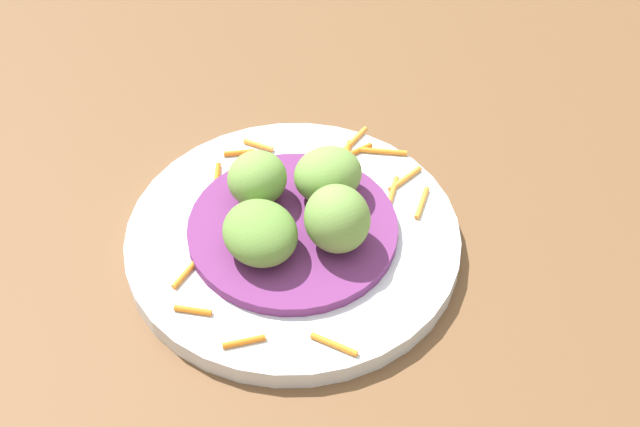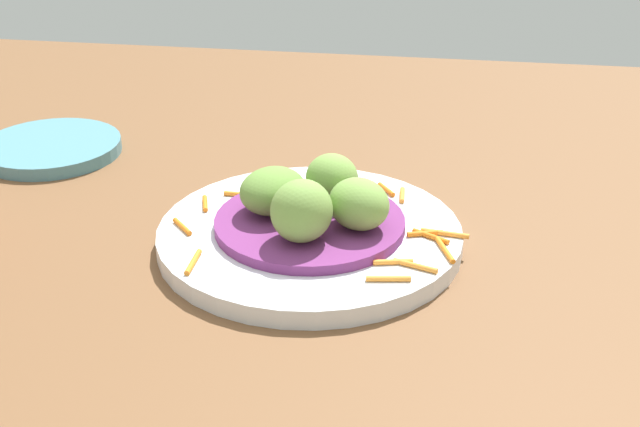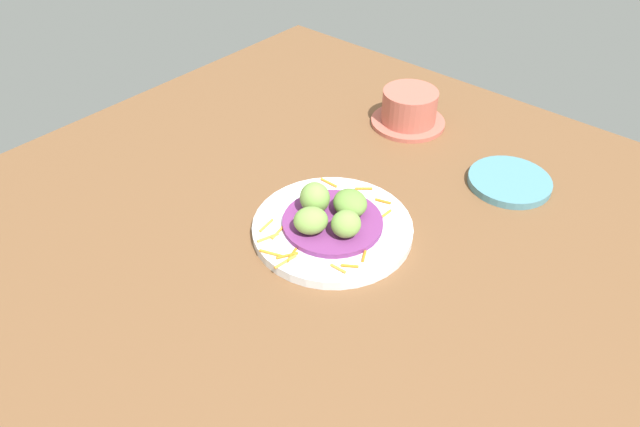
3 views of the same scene
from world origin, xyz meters
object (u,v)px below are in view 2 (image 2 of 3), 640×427
object	(u,v)px
main_plate	(315,237)
guac_scoop_center	(359,204)
side_plate_small	(51,148)
guac_scoop_back	(273,191)
guac_scoop_left	(297,211)
guac_scoop_right	(332,178)

from	to	relation	value
main_plate	guac_scoop_center	bearing A→B (deg)	76.93
guac_scoop_center	side_plate_small	xyz separation A→B (cm)	(-15.02, -31.68, -3.59)
main_plate	guac_scoop_back	xyz separation A→B (cm)	(-0.79, -3.42, 3.32)
guac_scoop_center	guac_scoop_back	size ratio (longest dim) A/B	0.89
guac_scoop_left	side_plate_small	bearing A→B (deg)	-122.72
guac_scoop_right	side_plate_small	size ratio (longest dim) A/B	0.32
guac_scoop_left	side_plate_small	size ratio (longest dim) A/B	0.35
guac_scoop_right	guac_scoop_back	distance (cm)	4.97
guac_scoop_left	guac_scoop_right	world-z (taller)	guac_scoop_left
guac_scoop_back	side_plate_small	distance (cm)	28.44
guac_scoop_left	side_plate_small	distance (cm)	32.88
guac_scoop_right	side_plate_small	world-z (taller)	guac_scoop_right
guac_scoop_back	side_plate_small	size ratio (longest dim) A/B	0.41
guac_scoop_right	guac_scoop_center	bearing A→B (deg)	31.93
main_plate	side_plate_small	size ratio (longest dim) A/B	1.77
main_plate	guac_scoop_right	distance (cm)	4.97
main_plate	guac_scoop_back	distance (cm)	4.83
side_plate_small	main_plate	bearing A→B (deg)	63.28
guac_scoop_right	side_plate_small	xyz separation A→B (cm)	(-10.80, -29.05, -3.63)
guac_scoop_right	guac_scoop_back	xyz separation A→B (cm)	(2.63, -4.22, -0.19)
guac_scoop_back	side_plate_small	xyz separation A→B (cm)	(-13.43, -24.83, -3.43)
main_plate	guac_scoop_right	xyz separation A→B (cm)	(-3.42, 0.79, 3.51)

